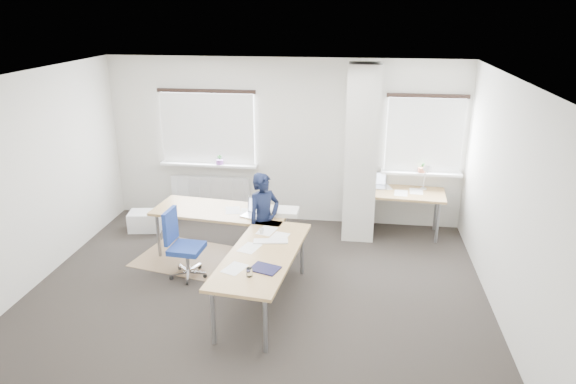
# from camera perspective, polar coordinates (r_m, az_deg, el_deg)

# --- Properties ---
(ground) EXTENTS (6.00, 6.00, 0.00)m
(ground) POSITION_cam_1_polar(r_m,az_deg,el_deg) (6.96, -3.45, -10.89)
(ground) COLOR black
(ground) RESTS_ON ground
(room_shell) EXTENTS (6.04, 5.04, 2.82)m
(room_shell) POSITION_cam_1_polar(r_m,az_deg,el_deg) (6.65, -1.46, 4.07)
(room_shell) COLOR beige
(room_shell) RESTS_ON ground
(floor_mat) EXTENTS (1.53, 1.37, 0.01)m
(floor_mat) POSITION_cam_1_polar(r_m,az_deg,el_deg) (7.96, -11.35, -7.04)
(floor_mat) COLOR #8B6D4C
(floor_mat) RESTS_ON ground
(white_crate) EXTENTS (0.58, 0.45, 0.32)m
(white_crate) POSITION_cam_1_polar(r_m,az_deg,el_deg) (8.98, -15.53, -3.10)
(white_crate) COLOR white
(white_crate) RESTS_ON ground
(desk_main) EXTENTS (2.41, 2.85, 0.96)m
(desk_main) POSITION_cam_1_polar(r_m,az_deg,el_deg) (6.98, -4.96, -4.43)
(desk_main) COLOR olive
(desk_main) RESTS_ON ground
(desk_side) EXTENTS (1.45, 0.80, 1.22)m
(desk_side) POSITION_cam_1_polar(r_m,az_deg,el_deg) (8.55, 12.41, -0.22)
(desk_side) COLOR olive
(desk_side) RESTS_ON ground
(task_chair) EXTENTS (0.54, 0.53, 0.99)m
(task_chair) POSITION_cam_1_polar(r_m,az_deg,el_deg) (7.31, -11.38, -7.25)
(task_chair) COLOR navy
(task_chair) RESTS_ON ground
(person) EXTENTS (0.60, 0.60, 1.41)m
(person) POSITION_cam_1_polar(r_m,az_deg,el_deg) (7.28, -2.68, -3.20)
(person) COLOR black
(person) RESTS_ON ground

